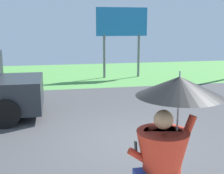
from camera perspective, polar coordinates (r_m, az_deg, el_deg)
name	(u,v)px	position (r m, az deg, el deg)	size (l,w,h in m)	color
ground_plane	(107,109)	(9.49, -0.92, -4.35)	(40.00, 22.00, 0.20)	#424244
monk_pedestrian	(165,161)	(3.51, 10.32, -14.09)	(1.05, 0.96, 2.13)	#B22D1E
roadside_billboard	(122,27)	(14.90, 1.94, 11.68)	(2.60, 0.12, 3.50)	slate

